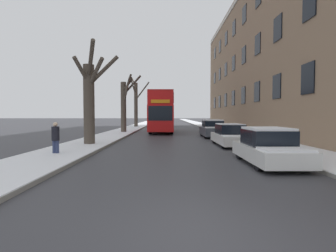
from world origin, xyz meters
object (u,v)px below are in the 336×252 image
object	(u,v)px
oncoming_van	(165,119)
parked_car_0	(269,148)
double_decker_bus	(162,110)
bare_tree_left_1	(125,103)
pedestrian_left_sidewalk	(56,138)
bare_tree_left_2	(136,103)
parked_car_2	(213,129)
parked_car_1	(230,136)
bare_tree_left_0	(90,99)

from	to	relation	value
oncoming_van	parked_car_0	bearing A→B (deg)	-82.93
double_decker_bus	bare_tree_left_1	bearing A→B (deg)	-156.27
parked_car_0	pedestrian_left_sidewalk	bearing A→B (deg)	168.23
bare_tree_left_1	oncoming_van	distance (m)	18.89
parked_car_0	oncoming_van	distance (m)	36.21
bare_tree_left_2	oncoming_van	world-z (taller)	bare_tree_left_2
parked_car_0	oncoming_van	world-z (taller)	oncoming_van
oncoming_van	parked_car_2	bearing A→B (deg)	-79.09
parked_car_0	parked_car_1	distance (m)	6.34
bare_tree_left_1	oncoming_van	world-z (taller)	bare_tree_left_1
parked_car_0	pedestrian_left_sidewalk	size ratio (longest dim) A/B	2.57
double_decker_bus	bare_tree_left_2	bearing A→B (deg)	110.81
bare_tree_left_1	double_decker_bus	world-z (taller)	bare_tree_left_1
parked_car_2	pedestrian_left_sidewalk	size ratio (longest dim) A/B	2.69
bare_tree_left_0	bare_tree_left_1	distance (m)	11.66
bare_tree_left_1	pedestrian_left_sidewalk	bearing A→B (deg)	-92.27
bare_tree_left_2	double_decker_bus	size ratio (longest dim) A/B	0.78
parked_car_0	parked_car_1	world-z (taller)	parked_car_0
bare_tree_left_1	pedestrian_left_sidewalk	size ratio (longest dim) A/B	3.81
double_decker_bus	parked_car_1	distance (m)	13.90
bare_tree_left_1	double_decker_bus	xyz separation A→B (m)	(3.90, 1.72, -0.72)
bare_tree_left_0	bare_tree_left_2	size ratio (longest dim) A/B	0.78
bare_tree_left_1	parked_car_0	size ratio (longest dim) A/B	1.48
parked_car_1	oncoming_van	xyz separation A→B (m)	(-4.46, 29.59, 0.63)
parked_car_1	parked_car_2	size ratio (longest dim) A/B	1.05
bare_tree_left_0	double_decker_bus	bearing A→B (deg)	72.93
oncoming_van	pedestrian_left_sidewalk	size ratio (longest dim) A/B	3.31
parked_car_0	bare_tree_left_1	bearing A→B (deg)	115.96
bare_tree_left_0	parked_car_1	size ratio (longest dim) A/B	1.35
bare_tree_left_1	parked_car_2	bearing A→B (deg)	-29.25
oncoming_van	bare_tree_left_2	bearing A→B (deg)	-129.27
parked_car_2	bare_tree_left_0	bearing A→B (deg)	-141.95
bare_tree_left_1	double_decker_bus	size ratio (longest dim) A/B	0.61
bare_tree_left_0	parked_car_1	bearing A→B (deg)	2.66
bare_tree_left_2	pedestrian_left_sidewalk	distance (m)	28.72
parked_car_1	bare_tree_left_1	bearing A→B (deg)	127.28
double_decker_bus	oncoming_van	distance (m)	16.66
parked_car_2	oncoming_van	size ratio (longest dim) A/B	0.81
double_decker_bus	parked_car_2	size ratio (longest dim) A/B	2.35
double_decker_bus	parked_car_1	world-z (taller)	double_decker_bus
bare_tree_left_2	pedestrian_left_sidewalk	xyz separation A→B (m)	(-0.28, -28.57, -2.93)
bare_tree_left_2	parked_car_1	world-z (taller)	bare_tree_left_2
double_decker_bus	pedestrian_left_sidewalk	size ratio (longest dim) A/B	6.30
parked_car_0	pedestrian_left_sidewalk	distance (m)	9.39
bare_tree_left_2	pedestrian_left_sidewalk	size ratio (longest dim) A/B	4.89
bare_tree_left_0	parked_car_2	bearing A→B (deg)	38.05
bare_tree_left_2	pedestrian_left_sidewalk	bearing A→B (deg)	-90.56
parked_car_0	parked_car_2	xyz separation A→B (m)	(0.00, 12.80, 0.05)
double_decker_bus	parked_car_0	xyz separation A→B (m)	(4.66, -19.31, -1.82)
bare_tree_left_1	parked_car_2	xyz separation A→B (m)	(8.57, -4.80, -2.49)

